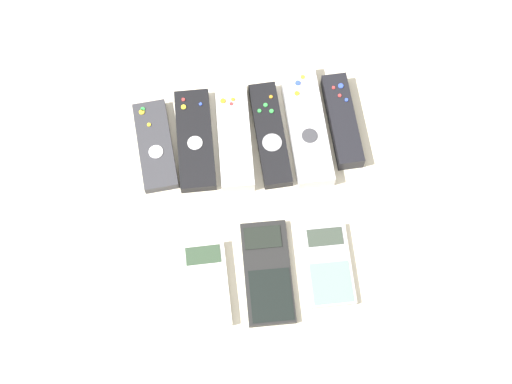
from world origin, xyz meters
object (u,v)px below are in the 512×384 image
(remote_3, at_px, (270,134))
(remote_4, at_px, (306,125))
(calculator_2, at_px, (328,265))
(remote_5, at_px, (342,121))
(calculator_1, at_px, (267,272))
(remote_1, at_px, (195,140))
(remote_0, at_px, (155,146))
(calculator_0, at_px, (206,285))
(remote_2, at_px, (234,136))

(remote_3, xyz_separation_m, remote_4, (0.06, 0.01, 0.00))
(remote_3, distance_m, remote_4, 0.06)
(remote_3, distance_m, calculator_2, 0.23)
(remote_5, distance_m, calculator_1, 0.28)
(remote_1, relative_size, remote_5, 1.09)
(remote_0, xyz_separation_m, calculator_2, (0.24, -0.23, -0.00))
(remote_3, relative_size, calculator_0, 1.41)
(calculator_0, distance_m, calculator_2, 0.18)
(remote_2, xyz_separation_m, remote_4, (0.12, 0.00, 0.00))
(remote_0, distance_m, calculator_1, 0.27)
(calculator_1, bearing_deg, calculator_0, -173.28)
(calculator_2, bearing_deg, remote_1, 129.18)
(remote_3, xyz_separation_m, remote_5, (0.12, 0.01, 0.00))
(remote_1, relative_size, remote_4, 0.83)
(remote_2, xyz_separation_m, calculator_2, (0.11, -0.23, -0.01))
(remote_4, height_order, calculator_2, remote_4)
(remote_0, xyz_separation_m, remote_1, (0.06, 0.00, 0.00))
(calculator_1, bearing_deg, remote_3, 83.15)
(remote_2, relative_size, remote_3, 1.04)
(remote_1, relative_size, remote_3, 0.96)
(remote_2, height_order, calculator_0, remote_2)
(remote_5, bearing_deg, remote_2, -179.50)
(remote_2, distance_m, remote_4, 0.12)
(remote_1, xyz_separation_m, calculator_0, (-0.01, -0.24, -0.00))
(calculator_2, bearing_deg, remote_5, 76.96)
(remote_1, height_order, calculator_2, remote_1)
(remote_2, bearing_deg, remote_1, -179.48)
(remote_4, distance_m, calculator_0, 0.30)
(remote_5, bearing_deg, calculator_2, -105.48)
(remote_4, bearing_deg, remote_5, 0.22)
(remote_2, relative_size, remote_4, 0.90)
(remote_3, height_order, remote_4, remote_4)
(remote_5, xyz_separation_m, calculator_0, (-0.25, -0.24, -0.00))
(remote_0, relative_size, calculator_2, 1.23)
(remote_0, distance_m, remote_4, 0.24)
(remote_5, bearing_deg, remote_3, -177.20)
(calculator_1, distance_m, calculator_2, 0.09)
(remote_1, height_order, remote_4, remote_4)
(calculator_1, bearing_deg, remote_5, 58.61)
(remote_1, distance_m, remote_5, 0.24)
(remote_4, height_order, calculator_0, remote_4)
(remote_1, height_order, remote_5, remote_5)
(remote_5, height_order, calculator_1, remote_5)
(remote_1, height_order, calculator_0, remote_1)
(remote_4, distance_m, calculator_1, 0.25)
(remote_1, bearing_deg, calculator_2, -50.81)
(remote_5, height_order, calculator_0, remote_5)
(remote_4, xyz_separation_m, calculator_1, (-0.10, -0.23, -0.01))
(remote_1, bearing_deg, remote_4, 2.05)
(remote_3, distance_m, remote_5, 0.12)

